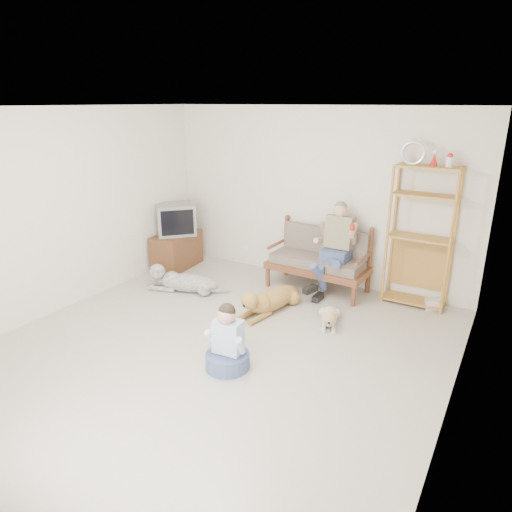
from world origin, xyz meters
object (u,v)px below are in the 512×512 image
Objects in this scene: golden_retriever at (269,300)px; tv_stand at (176,250)px; etagere at (420,236)px; loveseat at (320,258)px.

tv_stand is at bearing 172.46° from golden_retriever.
loveseat is at bearing -174.38° from etagere.
etagere is 1.71× the size of golden_retriever.
loveseat is 1.14× the size of golden_retriever.
etagere is 2.42× the size of tv_stand.
etagere reaches higher than loveseat.
tv_stand reaches higher than golden_retriever.
loveseat is 1.20m from golden_retriever.
tv_stand is (-2.50, -0.39, -0.19)m from loveseat.
loveseat is 1.62× the size of tv_stand.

